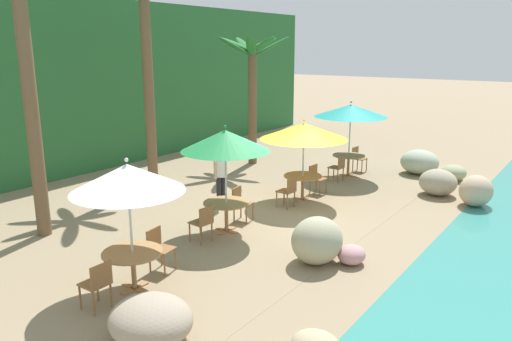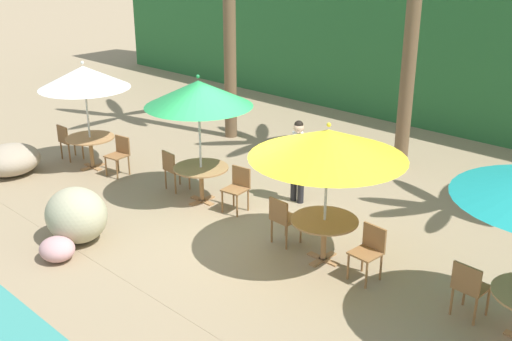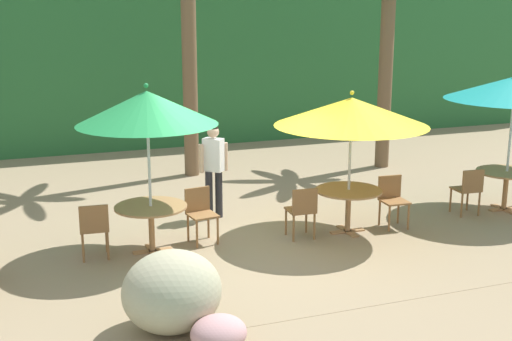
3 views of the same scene
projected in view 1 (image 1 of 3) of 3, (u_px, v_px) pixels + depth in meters
name	position (u px, v px, depth m)	size (l,w,h in m)	color
ground_plane	(268.00, 218.00, 12.92)	(120.00, 120.00, 0.00)	#937F60
terrace_deck	(268.00, 217.00, 12.92)	(18.00, 5.20, 0.01)	#937F60
foliage_backdrop	(56.00, 86.00, 17.28)	(28.00, 2.40, 6.00)	#286633
rock_seawall	(354.00, 237.00, 10.51)	(16.04, 3.57, 0.98)	tan
umbrella_white	(128.00, 178.00, 8.60)	(2.01, 2.01, 2.48)	silver
dining_table_white	(133.00, 258.00, 8.97)	(1.10, 1.10, 0.74)	#A37547
chair_white_seaward	(159.00, 246.00, 9.76)	(0.48, 0.48, 0.87)	olive
chair_white_inland	(98.00, 282.00, 8.26)	(0.43, 0.43, 0.87)	olive
umbrella_green	(225.00, 141.00, 11.42)	(2.09, 2.09, 2.59)	silver
dining_table_green	(226.00, 207.00, 11.81)	(1.10, 1.10, 0.74)	#A37547
chair_green_seaward	(240.00, 201.00, 12.61)	(0.48, 0.48, 0.87)	olive
chair_green_inland	(203.00, 221.00, 11.15)	(0.45, 0.46, 0.87)	olive
umbrella_yellow	(304.00, 131.00, 13.91)	(2.49, 2.49, 2.37)	silver
dining_table_yellow	(303.00, 180.00, 14.26)	(1.10, 1.10, 0.74)	#A37547
chair_yellow_seaward	(316.00, 177.00, 14.98)	(0.45, 0.45, 0.87)	olive
chair_yellow_inland	(288.00, 190.00, 13.58)	(0.44, 0.45, 0.87)	olive
umbrella_teal	(351.00, 111.00, 16.54)	(2.44, 2.44, 2.58)	silver
dining_table_teal	(349.00, 159.00, 16.94)	(1.10, 1.10, 0.74)	#A37547
chair_teal_seaward	(358.00, 157.00, 17.66)	(0.44, 0.45, 0.87)	olive
chair_teal_inland	(338.00, 166.00, 16.26)	(0.44, 0.45, 0.87)	olive
palm_tree_nearest	(23.00, 34.00, 10.67)	(3.63, 3.56, 7.10)	brown
palm_tree_second	(146.00, 49.00, 14.90)	(3.04, 2.88, 6.44)	brown
palm_tree_third	(252.00, 76.00, 18.18)	(2.71, 2.79, 4.75)	brown
waiter_in_white	(220.00, 172.00, 13.57)	(0.52, 0.38, 1.70)	#232328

